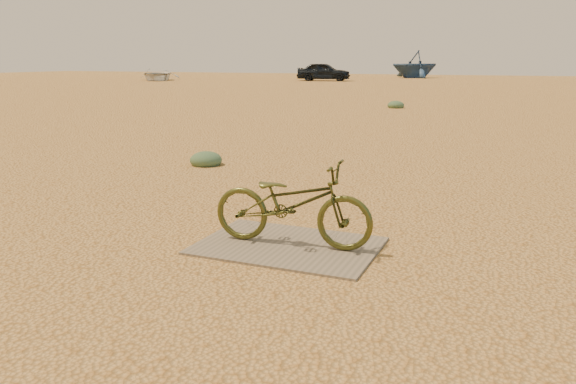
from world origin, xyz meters
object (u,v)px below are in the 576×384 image
at_px(boat_near_left, 157,74).
at_px(bicycle, 292,203).
at_px(car, 324,72).
at_px(boat_far_left, 415,64).
at_px(plywood_board, 288,246).

bearing_deg(boat_near_left, bicycle, -78.78).
bearing_deg(bicycle, car, 14.57).
xyz_separation_m(car, boat_far_left, (5.35, 9.91, 0.53)).
height_order(bicycle, boat_far_left, boat_far_left).
relative_size(bicycle, boat_far_left, 0.32).
bearing_deg(boat_near_left, boat_far_left, 12.45).
height_order(bicycle, car, car).
height_order(car, boat_near_left, car).
bearing_deg(car, boat_far_left, -37.54).
distance_m(bicycle, car, 40.64).
relative_size(boat_near_left, boat_far_left, 0.97).
relative_size(plywood_board, car, 0.39).
height_order(bicycle, boat_near_left, boat_near_left).
xyz_separation_m(car, boat_near_left, (-12.76, -4.44, -0.24)).
distance_m(plywood_board, boat_near_left, 42.73).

